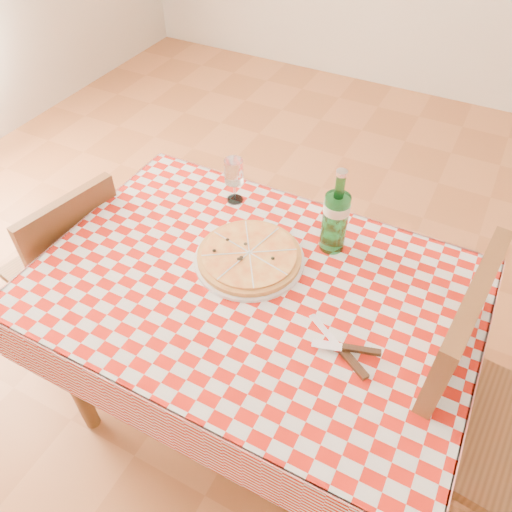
{
  "coord_description": "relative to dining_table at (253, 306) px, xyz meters",
  "views": [
    {
      "loc": [
        0.46,
        -0.87,
        1.87
      ],
      "look_at": [
        -0.02,
        0.06,
        0.82
      ],
      "focal_mm": 35.0,
      "sensor_mm": 36.0,
      "label": 1
    }
  ],
  "objects": [
    {
      "name": "dining_table",
      "position": [
        0.0,
        0.0,
        0.0
      ],
      "size": [
        1.2,
        0.8,
        0.75
      ],
      "color": "brown",
      "rests_on": "ground"
    },
    {
      "name": "tablecloth",
      "position": [
        0.0,
        0.0,
        0.09
      ],
      "size": [
        1.3,
        0.9,
        0.01
      ],
      "primitive_type": "cube",
      "color": "#B2150A",
      "rests_on": "dining_table"
    },
    {
      "name": "chair_near",
      "position": [
        0.68,
        0.03,
        -0.08
      ],
      "size": [
        0.5,
        0.5,
        1.01
      ],
      "rotation": [
        0.0,
        0.0,
        -0.1
      ],
      "color": "brown",
      "rests_on": "ground"
    },
    {
      "name": "chair_far",
      "position": [
        -0.78,
        -0.01,
        -0.18
      ],
      "size": [
        0.45,
        0.45,
        0.84
      ],
      "rotation": [
        0.0,
        0.0,
        2.94
      ],
      "color": "brown",
      "rests_on": "ground"
    },
    {
      "name": "pizza_plate",
      "position": [
        -0.06,
        0.09,
        0.12
      ],
      "size": [
        0.41,
        0.41,
        0.04
      ],
      "primitive_type": null,
      "rotation": [
        0.0,
        0.0,
        -0.21
      ],
      "color": "#C08440",
      "rests_on": "tablecloth"
    },
    {
      "name": "water_bottle",
      "position": [
        0.15,
        0.26,
        0.24
      ],
      "size": [
        0.1,
        0.1,
        0.29
      ],
      "primitive_type": null,
      "rotation": [
        0.0,
        0.0,
        0.2
      ],
      "color": "#1A6929",
      "rests_on": "tablecloth"
    },
    {
      "name": "wine_glass",
      "position": [
        -0.24,
        0.33,
        0.18
      ],
      "size": [
        0.09,
        0.09,
        0.17
      ],
      "primitive_type": null,
      "rotation": [
        0.0,
        0.0,
        -0.41
      ],
      "color": "white",
      "rests_on": "tablecloth"
    },
    {
      "name": "cutlery",
      "position": [
        0.32,
        -0.1,
        0.11
      ],
      "size": [
        0.27,
        0.23,
        0.03
      ],
      "primitive_type": null,
      "rotation": [
        0.0,
        0.0,
        -0.07
      ],
      "color": "silver",
      "rests_on": "tablecloth"
    }
  ]
}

